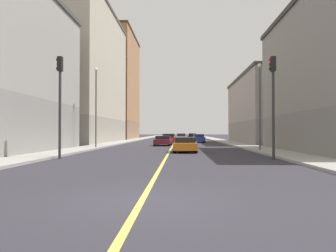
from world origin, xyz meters
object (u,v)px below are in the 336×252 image
(street_lamp_right_near, at_px, (96,100))
(car_black, at_px, (192,136))
(building_left_mid, at_px, (275,110))
(car_blue, at_px, (199,138))
(building_right_midblock, at_px, (78,76))
(car_red, at_px, (169,138))
(street_lamp_left_near, at_px, (260,98))
(traffic_light_right_near, at_px, (60,93))
(car_orange, at_px, (185,145))
(car_maroon, at_px, (163,141))
(building_right_distant, at_px, (111,87))
(traffic_light_left_near, at_px, (273,93))
(car_silver, at_px, (181,137))

(street_lamp_right_near, relative_size, car_black, 1.75)
(building_left_mid, bearing_deg, car_blue, 170.34)
(street_lamp_right_near, bearing_deg, building_right_midblock, 113.20)
(car_blue, height_order, car_red, car_red)
(street_lamp_left_near, bearing_deg, traffic_light_right_near, -151.90)
(street_lamp_right_near, xyz_separation_m, car_orange, (8.79, -5.46, -4.26))
(building_right_midblock, bearing_deg, car_red, -0.41)
(street_lamp_left_near, distance_m, car_blue, 24.01)
(building_left_mid, relative_size, car_maroon, 4.68)
(car_black, relative_size, car_blue, 1.00)
(street_lamp_left_near, height_order, car_black, street_lamp_left_near)
(building_right_distant, bearing_deg, car_orange, -70.82)
(car_blue, bearing_deg, car_red, -165.05)
(traffic_light_left_near, height_order, car_red, traffic_light_left_near)
(building_left_mid, xyz_separation_m, car_silver, (-13.90, 13.16, -4.29))
(car_orange, bearing_deg, street_lamp_left_near, 5.42)
(car_silver, bearing_deg, building_right_distant, 144.36)
(traffic_light_left_near, bearing_deg, traffic_light_right_near, 180.00)
(traffic_light_left_near, bearing_deg, street_lamp_left_near, 82.25)
(building_right_distant, distance_m, street_lamp_left_near, 51.80)
(building_right_distant, xyz_separation_m, car_red, (14.07, -23.93, -11.23))
(building_left_mid, relative_size, building_right_distant, 0.91)
(building_right_midblock, height_order, car_blue, building_right_midblock)
(building_right_distant, relative_size, car_silver, 5.47)
(building_right_midblock, relative_size, car_black, 5.53)
(building_right_midblock, xyz_separation_m, street_lamp_right_near, (7.45, -17.39, -5.38))
(traffic_light_left_near, distance_m, traffic_light_right_near, 12.97)
(building_right_midblock, bearing_deg, street_lamp_right_near, -66.80)
(building_left_mid, relative_size, traffic_light_right_near, 3.46)
(traffic_light_right_near, distance_m, street_lamp_right_near, 12.41)
(building_left_mid, xyz_separation_m, car_black, (-11.35, 25.75, -4.29))
(car_silver, bearing_deg, car_orange, -89.57)
(car_black, xyz_separation_m, car_blue, (0.14, -23.84, -0.00))
(street_lamp_right_near, xyz_separation_m, car_maroon, (6.34, 7.05, -4.28))
(street_lamp_right_near, bearing_deg, car_blue, 58.80)
(building_left_mid, xyz_separation_m, traffic_light_left_near, (-8.47, -28.96, -0.94))
(building_right_distant, bearing_deg, building_right_midblock, -90.00)
(building_left_mid, bearing_deg, traffic_light_left_near, -106.30)
(building_left_mid, distance_m, car_black, 28.46)
(traffic_light_right_near, distance_m, car_silver, 42.92)
(building_left_mid, distance_m, car_blue, 12.15)
(street_lamp_left_near, bearing_deg, car_black, 94.71)
(car_orange, xyz_separation_m, car_black, (2.29, 47.82, 0.03))
(car_orange, height_order, car_red, car_red)
(street_lamp_left_near, xyz_separation_m, street_lamp_right_near, (-14.97, 4.88, 0.38))
(traffic_light_left_near, height_order, car_silver, traffic_light_left_near)
(traffic_light_left_near, height_order, street_lamp_left_near, street_lamp_left_near)
(building_right_midblock, bearing_deg, building_right_distant, 90.00)
(traffic_light_right_near, distance_m, car_orange, 10.96)
(car_blue, bearing_deg, car_black, 90.32)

